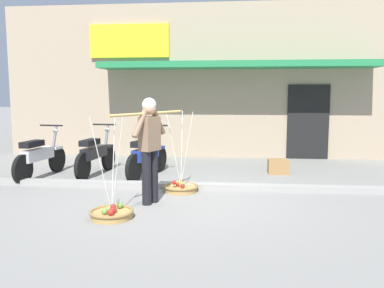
{
  "coord_description": "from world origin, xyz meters",
  "views": [
    {
      "loc": [
        0.95,
        -6.54,
        1.75
      ],
      "look_at": [
        0.22,
        0.6,
        0.85
      ],
      "focal_mm": 37.26,
      "sensor_mm": 36.0,
      "label": 1
    }
  ],
  "objects": [
    {
      "name": "fruit_basket_right_side",
      "position": [
        -0.74,
        -1.2,
        0.08
      ],
      "size": [
        0.63,
        0.63,
        1.45
      ],
      "color": "#B2894C",
      "rests_on": "ground"
    },
    {
      "name": "motorcycle_nearest_shop",
      "position": [
        -3.05,
        1.32,
        0.45
      ],
      "size": [
        0.54,
        1.82,
        1.09
      ],
      "color": "black",
      "rests_on": "ground"
    },
    {
      "name": "sidewalk_curb",
      "position": [
        0.0,
        0.7,
        0.05
      ],
      "size": [
        20.0,
        0.24,
        0.1
      ],
      "primitive_type": "cube",
      "color": "gray",
      "rests_on": "ground"
    },
    {
      "name": "motorcycle_second_in_row",
      "position": [
        -1.98,
        1.69,
        0.45
      ],
      "size": [
        0.54,
        1.82,
        1.09
      ],
      "color": "black",
      "rests_on": "ground"
    },
    {
      "name": "wooden_crate",
      "position": [
        1.97,
        2.28,
        0.16
      ],
      "size": [
        0.44,
        0.36,
        0.32
      ],
      "primitive_type": "cube",
      "color": "olive",
      "rests_on": "ground"
    },
    {
      "name": "fruit_basket_left_side",
      "position": [
        0.03,
        0.44,
        0.08
      ],
      "size": [
        0.63,
        0.63,
        1.45
      ],
      "color": "#B2894C",
      "rests_on": "ground"
    },
    {
      "name": "motorcycle_third_in_row",
      "position": [
        -0.84,
        1.62,
        0.45
      ],
      "size": [
        0.63,
        1.78,
        1.09
      ],
      "color": "black",
      "rests_on": "ground"
    },
    {
      "name": "ground_plane",
      "position": [
        0.0,
        0.0,
        0.0
      ],
      "size": [
        90.0,
        90.0,
        0.0
      ],
      "primitive_type": "plane",
      "color": "gray"
    },
    {
      "name": "storefront_building",
      "position": [
        1.03,
        6.95,
        2.1
      ],
      "size": [
        13.0,
        6.0,
        4.2
      ],
      "color": "tan",
      "rests_on": "ground"
    },
    {
      "name": "fruit_vendor",
      "position": [
        -0.35,
        -0.38,
        0.98
      ],
      "size": [
        0.82,
        1.66,
        1.7
      ],
      "color": "black",
      "rests_on": "ground"
    }
  ]
}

